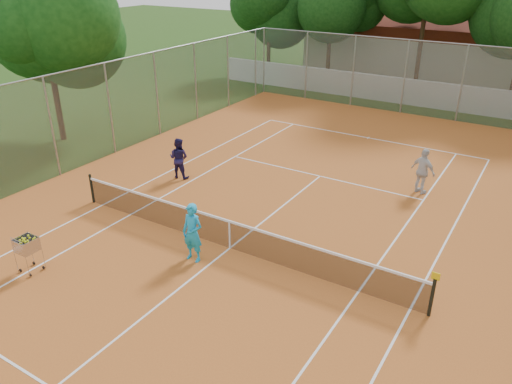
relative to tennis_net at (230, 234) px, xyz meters
The scene contains 12 objects.
ground 0.51m from the tennis_net, ahead, with size 120.00×120.00×0.00m, color #1C380F.
court_pad 0.50m from the tennis_net, ahead, with size 18.00×34.00×0.02m, color #B35D22.
court_lines 0.49m from the tennis_net, ahead, with size 10.98×23.78×0.01m, color white.
tennis_net is the anchor object (origin of this frame).
perimeter_fence 1.49m from the tennis_net, ahead, with size 18.00×34.00×4.00m, color slate.
boundary_wall 19.00m from the tennis_net, 90.00° to the left, with size 26.00×0.30×1.50m, color silver.
clubhouse 29.12m from the tennis_net, 93.95° to the left, with size 16.40×9.00×4.40m, color beige.
tropical_trees 22.45m from the tennis_net, 90.00° to the left, with size 29.00×19.00×10.00m, color black.
player_near 1.25m from the tennis_net, 117.19° to the right, with size 0.65×0.43×1.78m, color #199DD4.
player_far_left 5.82m from the tennis_net, 144.51° to the left, with size 0.79×0.62×1.63m, color #1C1644.
player_far_right 7.95m from the tennis_net, 61.22° to the left, with size 1.02×0.42×1.73m, color silver.
ball_hopper 5.64m from the tennis_net, 135.96° to the right, with size 0.55×0.55×1.15m, color #AEAEB5.
Camera 1 is at (7.46, -10.57, 8.04)m, focal length 35.00 mm.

